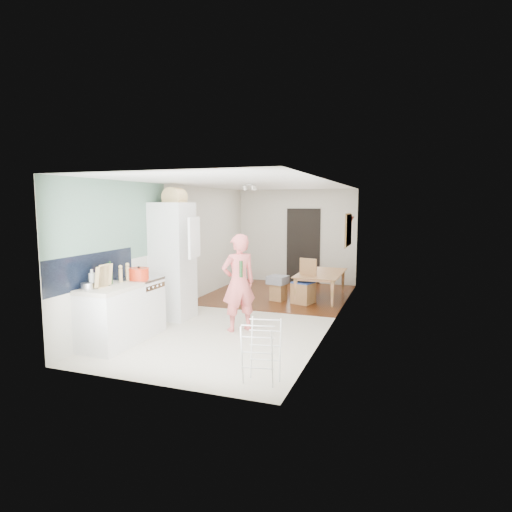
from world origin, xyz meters
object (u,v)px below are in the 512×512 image
Objects in this scene: dining_table at (322,288)px; dining_chair at (303,282)px; person at (239,274)px; stool at (278,292)px; drying_rack at (261,352)px.

dining_chair reaches higher than dining_table.
person reaches higher than stool.
dining_chair reaches higher than drying_rack.
person is 2.01× the size of dining_chair.
dining_chair is 4.17m from drying_rack.
person is at bearing 107.95° from drying_rack.
dining_table is at bearing 32.08° from stool.
dining_chair is 2.51× the size of stool.
dining_chair is at bearing -149.07° from person.
person is 3.09m from dining_table.
drying_rack is (0.46, -4.14, -0.10)m from dining_chair.
stool is 4.35m from drying_rack.
person is 2.55× the size of drying_rack.
dining_table is 1.50× the size of dining_chair.
drying_rack is at bearing 74.29° from person.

